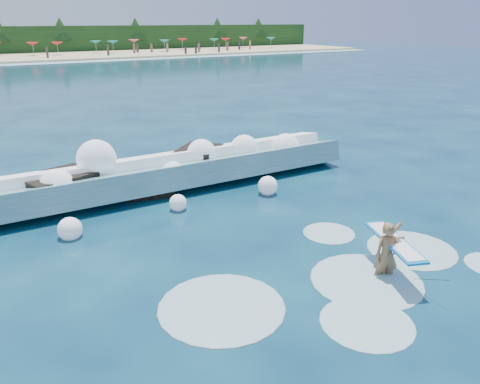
% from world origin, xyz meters
% --- Properties ---
extents(ground, '(200.00, 200.00, 0.00)m').
position_xyz_m(ground, '(0.00, 0.00, 0.00)').
color(ground, '#07233F').
rests_on(ground, ground).
extents(breaking_wave, '(17.53, 2.75, 1.51)m').
position_xyz_m(breaking_wave, '(-0.16, 6.80, 0.53)').
color(breaking_wave, teal).
rests_on(breaking_wave, ground).
extents(rock_cluster, '(8.27, 3.25, 1.33)m').
position_xyz_m(rock_cluster, '(-0.23, 7.15, 0.42)').
color(rock_cluster, black).
rests_on(rock_cluster, ground).
extents(surfer_with_board, '(1.36, 2.91, 1.74)m').
position_xyz_m(surfer_with_board, '(3.22, -2.37, 0.64)').
color(surfer_with_board, '#885F3F').
rests_on(surfer_with_board, ground).
extents(wave_spray, '(14.60, 4.36, 2.16)m').
position_xyz_m(wave_spray, '(-0.25, 6.75, 1.01)').
color(wave_spray, white).
rests_on(wave_spray, ground).
extents(surf_foam, '(9.34, 5.69, 0.15)m').
position_xyz_m(surf_foam, '(1.94, -1.98, 0.00)').
color(surf_foam, silver).
rests_on(surf_foam, ground).
extents(beachgoers, '(101.30, 14.00, 1.93)m').
position_xyz_m(beachgoers, '(14.05, 75.83, 1.11)').
color(beachgoers, '#3F332D').
rests_on(beachgoers, ground).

